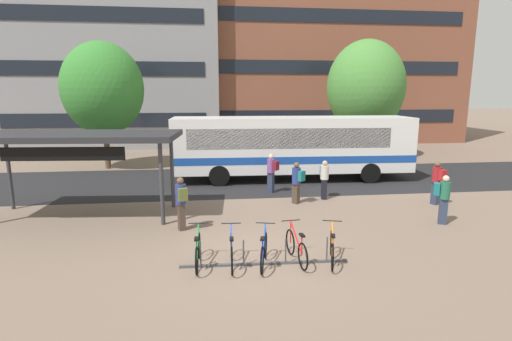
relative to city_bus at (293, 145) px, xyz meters
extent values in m
plane|color=#7A6656|center=(-3.09, -9.68, -1.78)|extent=(200.00, 200.00, 0.00)
cube|color=#232326|center=(-3.09, 0.00, -1.77)|extent=(80.00, 7.20, 0.01)
cube|color=white|center=(-0.06, 0.00, 0.07)|extent=(12.08, 2.95, 2.70)
cube|color=#1947A3|center=(-0.06, 0.00, -0.58)|extent=(12.10, 2.97, 0.36)
cube|color=black|center=(5.38, -0.18, 1.20)|extent=(1.08, 2.33, 0.40)
cube|color=black|center=(5.91, -0.20, 0.34)|extent=(0.15, 2.19, 1.40)
cube|color=black|center=(-0.32, 1.26, 0.48)|extent=(9.84, 0.39, 0.97)
cube|color=black|center=(-0.40, -1.23, 0.48)|extent=(9.84, 0.39, 0.97)
cylinder|color=black|center=(3.69, 1.03, -1.28)|extent=(1.01, 0.33, 1.00)
cylinder|color=black|center=(3.62, -1.28, -1.28)|extent=(1.01, 0.33, 1.00)
cylinder|color=black|center=(-3.74, 1.28, -1.28)|extent=(1.01, 0.33, 1.00)
cylinder|color=black|center=(-3.82, -1.03, -1.28)|extent=(1.01, 0.33, 1.00)
cube|color=#47474C|center=(-2.92, -10.18, -1.75)|extent=(4.38, 0.20, 0.06)
cylinder|color=#47474C|center=(-4.56, -10.13, -1.43)|extent=(0.04, 0.04, 0.70)
cylinder|color=#47474C|center=(-3.47, -10.16, -1.43)|extent=(0.04, 0.04, 0.70)
cylinder|color=#47474C|center=(-2.37, -10.19, -1.43)|extent=(0.04, 0.04, 0.70)
cylinder|color=#47474C|center=(-1.28, -10.22, -1.43)|extent=(0.04, 0.04, 0.70)
torus|color=black|center=(-4.61, -9.51, -1.42)|extent=(0.07, 0.71, 0.70)
torus|color=black|center=(-4.65, -10.53, -1.42)|extent=(0.07, 0.71, 0.70)
cube|color=#1E7F38|center=(-4.63, -10.00, -1.11)|extent=(0.06, 0.92, 0.58)
cylinder|color=#1E7F38|center=(-4.64, -10.43, -1.16)|extent=(0.03, 0.03, 0.55)
cube|color=black|center=(-4.64, -10.43, -0.90)|extent=(0.11, 0.22, 0.05)
cylinder|color=#1E7F38|center=(-4.61, -9.53, -1.11)|extent=(0.03, 0.03, 0.65)
cylinder|color=black|center=(-4.61, -9.53, -0.80)|extent=(0.52, 0.05, 0.03)
torus|color=black|center=(-3.75, -9.62, -1.42)|extent=(0.08, 0.71, 0.70)
torus|color=black|center=(-3.79, -10.64, -1.42)|extent=(0.08, 0.71, 0.70)
cube|color=#1E3DB2|center=(-3.77, -10.11, -1.11)|extent=(0.07, 0.92, 0.58)
cylinder|color=#1E3DB2|center=(-3.79, -10.54, -1.16)|extent=(0.03, 0.03, 0.55)
cube|color=black|center=(-3.79, -10.54, -0.90)|extent=(0.11, 0.22, 0.05)
cylinder|color=#1E3DB2|center=(-3.75, -9.64, -1.11)|extent=(0.03, 0.03, 0.65)
cylinder|color=black|center=(-3.75, -9.64, -0.80)|extent=(0.52, 0.05, 0.03)
torus|color=black|center=(-2.83, -9.71, -1.42)|extent=(0.20, 0.70, 0.70)
torus|color=black|center=(-3.06, -10.71, -1.42)|extent=(0.20, 0.70, 0.70)
cube|color=#1E3DB2|center=(-2.94, -10.19, -1.11)|extent=(0.23, 0.90, 0.58)
cylinder|color=#1E3DB2|center=(-3.04, -10.61, -1.16)|extent=(0.04, 0.04, 0.55)
cube|color=black|center=(-3.04, -10.61, -0.90)|extent=(0.15, 0.24, 0.05)
cylinder|color=#1E3DB2|center=(-2.84, -9.73, -1.11)|extent=(0.04, 0.04, 0.65)
cylinder|color=black|center=(-2.84, -9.73, -0.80)|extent=(0.51, 0.14, 0.03)
torus|color=black|center=(-2.12, -9.57, -1.42)|extent=(0.12, 0.70, 0.70)
torus|color=black|center=(-2.01, -10.59, -1.42)|extent=(0.12, 0.70, 0.70)
cube|color=red|center=(-2.07, -10.06, -1.11)|extent=(0.13, 0.92, 0.58)
cylinder|color=red|center=(-2.02, -10.49, -1.16)|extent=(0.03, 0.03, 0.55)
cube|color=black|center=(-2.02, -10.49, -0.90)|extent=(0.12, 0.23, 0.05)
cylinder|color=red|center=(-2.12, -9.59, -1.11)|extent=(0.04, 0.04, 0.65)
cylinder|color=black|center=(-2.12, -9.59, -0.80)|extent=(0.52, 0.09, 0.03)
torus|color=black|center=(-1.01, -9.75, -1.42)|extent=(0.24, 0.69, 0.70)
torus|color=black|center=(-1.29, -10.73, -1.42)|extent=(0.24, 0.69, 0.70)
cube|color=orange|center=(-1.14, -10.22, -1.11)|extent=(0.28, 0.89, 0.58)
cylinder|color=orange|center=(-1.26, -10.63, -1.16)|extent=(0.04, 0.04, 0.55)
cube|color=black|center=(-1.26, -10.63, -0.90)|extent=(0.16, 0.24, 0.05)
cylinder|color=orange|center=(-1.01, -9.76, -1.11)|extent=(0.04, 0.04, 0.65)
cylinder|color=black|center=(-1.01, -9.76, -0.80)|extent=(0.51, 0.17, 0.03)
cylinder|color=#38383D|center=(-5.88, -6.57, -0.37)|extent=(0.15, 0.15, 2.81)
cylinder|color=#38383D|center=(-11.82, -3.98, -0.37)|extent=(0.15, 0.15, 2.81)
cylinder|color=#38383D|center=(-5.71, -4.46, -0.37)|extent=(0.15, 0.15, 2.81)
cube|color=#28282D|center=(-8.85, -5.28, 1.14)|extent=(7.14, 3.45, 0.20)
cube|color=black|center=(-8.95, -6.48, 0.69)|extent=(3.92, 0.39, 0.44)
cube|color=#2D3851|center=(4.65, -5.33, -1.32)|extent=(0.28, 0.31, 0.92)
cylinder|color=maroon|center=(4.65, -5.33, -0.55)|extent=(0.44, 0.44, 0.61)
sphere|color=brown|center=(4.65, -5.33, -0.14)|extent=(0.22, 0.22, 0.22)
cube|color=#B21E23|center=(4.74, -5.57, -0.52)|extent=(0.32, 0.27, 0.40)
cube|color=#47382D|center=(-5.22, -7.20, -1.33)|extent=(0.27, 0.31, 0.89)
cylinder|color=navy|center=(-5.22, -7.20, -0.56)|extent=(0.43, 0.43, 0.64)
sphere|color=brown|center=(-5.22, -7.20, -0.13)|extent=(0.22, 0.22, 0.22)
cube|color=#56602D|center=(-5.13, -7.45, -0.53)|extent=(0.32, 0.26, 0.40)
cube|color=#47382D|center=(-0.84, -4.52, -1.37)|extent=(0.32, 0.33, 0.81)
cylinder|color=navy|center=(-0.84, -4.52, -0.64)|extent=(0.48, 0.48, 0.66)
sphere|color=brown|center=(-0.84, -4.52, -0.20)|extent=(0.22, 0.22, 0.22)
cube|color=#197075|center=(-0.67, -4.72, -0.60)|extent=(0.33, 0.32, 0.40)
cube|color=#2D3851|center=(3.55, -7.64, -1.33)|extent=(0.32, 0.29, 0.88)
cylinder|color=#23664C|center=(3.55, -7.64, -0.60)|extent=(0.45, 0.45, 0.58)
sphere|color=beige|center=(3.55, -7.64, -0.20)|extent=(0.22, 0.22, 0.22)
cube|color=#197075|center=(3.32, -7.53, -0.57)|extent=(0.28, 0.33, 0.40)
cube|color=black|center=(0.48, -4.01, -1.35)|extent=(0.22, 0.28, 0.85)
cylinder|color=beige|center=(0.48, -4.01, -0.64)|extent=(0.37, 0.37, 0.57)
sphere|color=tan|center=(0.48, -4.01, -0.24)|extent=(0.22, 0.22, 0.22)
cube|color=#197075|center=(0.50, -3.75, -0.61)|extent=(0.30, 0.21, 0.40)
cube|color=#2D3851|center=(-1.57, -2.64, -1.32)|extent=(0.33, 0.32, 0.92)
cylinder|color=#7F4C93|center=(-1.57, -2.64, -0.55)|extent=(0.48, 0.48, 0.61)
sphere|color=beige|center=(-1.57, -2.64, -0.14)|extent=(0.22, 0.22, 0.22)
cube|color=maroon|center=(-1.38, -2.81, -0.52)|extent=(0.32, 0.33, 0.40)
cylinder|color=brown|center=(-10.24, 4.33, -0.56)|extent=(0.32, 0.32, 2.42)
ellipsoid|color=#388433|center=(-10.24, 4.33, 2.88)|extent=(4.59, 4.59, 5.26)
cylinder|color=brown|center=(6.30, 6.44, -0.68)|extent=(0.32, 0.32, 2.20)
ellipsoid|color=#4C8E3D|center=(6.30, 6.44, 3.05)|extent=(5.18, 5.18, 6.17)
cube|color=gray|center=(-12.12, 18.23, 6.00)|extent=(17.45, 12.02, 15.55)
cube|color=black|center=(-12.12, 12.19, 0.56)|extent=(15.35, 0.06, 1.10)
cube|color=black|center=(-12.12, 12.19, 4.45)|extent=(15.35, 0.06, 1.10)
cube|color=black|center=(-12.12, 12.19, 8.33)|extent=(15.35, 0.06, 1.10)
cube|color=brown|center=(6.99, 18.96, 8.40)|extent=(23.43, 11.18, 20.35)
cube|color=black|center=(6.99, 13.34, 0.67)|extent=(20.62, 0.06, 1.10)
cube|color=black|center=(6.99, 13.34, 4.74)|extent=(20.62, 0.06, 1.10)
cube|color=black|center=(6.99, 13.34, 8.81)|extent=(20.62, 0.06, 1.10)
cube|color=brown|center=(-1.96, 29.92, 5.62)|extent=(18.80, 12.46, 14.79)
cube|color=black|center=(-1.96, 23.67, 0.44)|extent=(16.54, 0.06, 1.10)
cube|color=black|center=(-1.96, 23.67, 4.14)|extent=(16.54, 0.06, 1.10)
cube|color=black|center=(-1.96, 23.67, 7.84)|extent=(16.54, 0.06, 1.10)
cube|color=black|center=(-1.96, 23.67, 11.54)|extent=(16.54, 0.06, 1.10)
camera|label=1|loc=(-4.29, -19.72, 2.59)|focal=27.84mm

